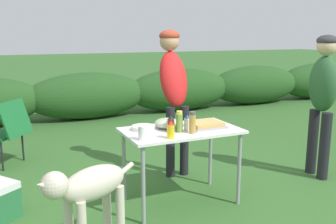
% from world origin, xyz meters
% --- Properties ---
extents(ground_plane, '(60.00, 60.00, 0.00)m').
position_xyz_m(ground_plane, '(0.00, 0.00, 0.00)').
color(ground_plane, '#336028').
extents(shrub_hedge, '(14.40, 0.90, 0.90)m').
position_xyz_m(shrub_hedge, '(0.00, 4.14, 0.45)').
color(shrub_hedge, '#234C1E').
rests_on(shrub_hedge, ground).
extents(folding_table, '(1.10, 0.64, 0.74)m').
position_xyz_m(folding_table, '(0.00, 0.00, 0.66)').
color(folding_table, white).
rests_on(folding_table, ground).
extents(food_tray, '(0.34, 0.28, 0.06)m').
position_xyz_m(food_tray, '(0.25, -0.03, 0.77)').
color(food_tray, '#9E9EA3').
rests_on(food_tray, folding_table).
extents(plate_stack, '(0.22, 0.22, 0.04)m').
position_xyz_m(plate_stack, '(-0.34, 0.13, 0.76)').
color(plate_stack, white).
rests_on(plate_stack, folding_table).
extents(mixing_bowl, '(0.24, 0.24, 0.10)m').
position_xyz_m(mixing_bowl, '(-0.10, 0.10, 0.79)').
color(mixing_bowl, '#ADBC99').
rests_on(mixing_bowl, folding_table).
extents(paper_cup_stack, '(0.08, 0.08, 0.12)m').
position_xyz_m(paper_cup_stack, '(-0.46, -0.19, 0.80)').
color(paper_cup_stack, white).
rests_on(paper_cup_stack, folding_table).
extents(mayo_bottle, '(0.06, 0.06, 0.15)m').
position_xyz_m(mayo_bottle, '(0.03, -0.07, 0.81)').
color(mayo_bottle, silver).
rests_on(mayo_bottle, folding_table).
extents(relish_jar, '(0.06, 0.06, 0.20)m').
position_xyz_m(relish_jar, '(-0.06, -0.08, 0.84)').
color(relish_jar, olive).
rests_on(relish_jar, folding_table).
extents(mustard_bottle, '(0.07, 0.07, 0.15)m').
position_xyz_m(mustard_bottle, '(-0.22, -0.24, 0.81)').
color(mustard_bottle, yellow).
rests_on(mustard_bottle, folding_table).
extents(spice_jar, '(0.06, 0.06, 0.20)m').
position_xyz_m(spice_jar, '(0.03, -0.17, 0.84)').
color(spice_jar, '#B2893D').
rests_on(spice_jar, folding_table).
extents(bbq_sauce_bottle, '(0.06, 0.06, 0.16)m').
position_xyz_m(bbq_sauce_bottle, '(-0.13, -0.06, 0.82)').
color(bbq_sauce_bottle, '#562314').
rests_on(bbq_sauce_bottle, folding_table).
extents(standing_person_in_dark_puffer, '(0.34, 0.48, 1.68)m').
position_xyz_m(standing_person_in_dark_puffer, '(0.28, 0.79, 1.08)').
color(standing_person_in_dark_puffer, black).
rests_on(standing_person_in_dark_puffer, ground).
extents(standing_person_in_gray_fleece, '(0.31, 0.40, 1.62)m').
position_xyz_m(standing_person_in_gray_fleece, '(1.76, -0.02, 1.00)').
color(standing_person_in_gray_fleece, black).
rests_on(standing_person_in_gray_fleece, ground).
extents(dog, '(0.78, 0.46, 0.77)m').
position_xyz_m(dog, '(-1.03, -0.64, 0.55)').
color(dog, beige).
rests_on(dog, ground).
extents(camp_chair_green_behind_table, '(0.75, 0.73, 0.83)m').
position_xyz_m(camp_chair_green_behind_table, '(-1.54, 1.87, 0.47)').
color(camp_chair_green_behind_table, '#19602D').
rests_on(camp_chair_green_behind_table, ground).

